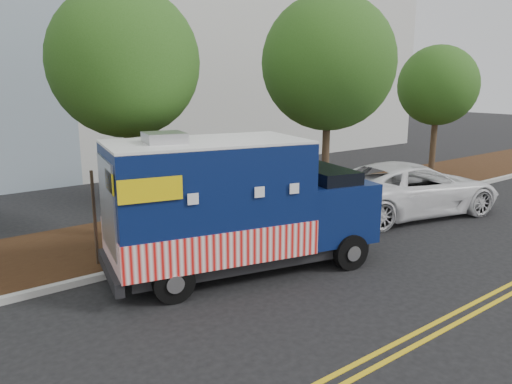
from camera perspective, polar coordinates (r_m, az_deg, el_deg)
ground at (r=11.30m, az=-8.46°, el=-10.47°), size 120.00×120.00×0.00m
curb at (r=12.43m, az=-11.71°, el=-8.03°), size 120.00×0.18×0.15m
mulch_strip at (r=14.24m, az=-15.50°, el=-5.51°), size 120.00×4.00×0.15m
centerline_near at (r=8.15m, az=8.30°, el=-20.28°), size 120.00×0.10×0.01m
tree_b at (r=13.76m, az=-14.82°, el=14.10°), size 3.90×3.90×6.81m
tree_c at (r=17.27m, az=8.28°, el=14.38°), size 4.48×4.48×7.20m
tree_d at (r=23.32m, az=20.06°, el=11.34°), size 3.42×3.42×5.87m
sign_post at (r=12.23m, az=-17.93°, el=-3.19°), size 0.06×0.06×2.40m
food_truck at (r=11.48m, az=-2.92°, el=-1.97°), size 6.69×3.67×3.34m
white_car at (r=17.41m, az=17.17°, el=0.41°), size 6.75×4.27×1.74m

